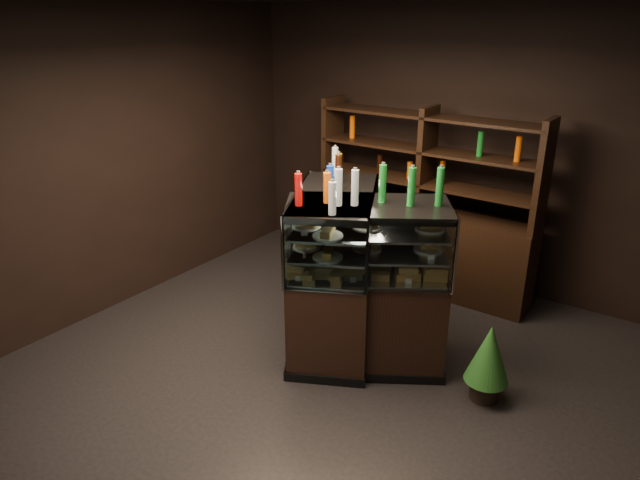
% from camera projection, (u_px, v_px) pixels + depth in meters
% --- Properties ---
extents(ground, '(5.00, 5.00, 0.00)m').
position_uv_depth(ground, '(321.00, 373.00, 4.90)').
color(ground, black).
rests_on(ground, ground).
extents(room_shell, '(5.02, 5.02, 3.01)m').
position_uv_depth(room_shell, '(321.00, 151.00, 4.17)').
color(room_shell, black).
rests_on(room_shell, ground).
extents(display_case, '(1.74, 1.51, 1.47)m').
position_uv_depth(display_case, '(349.00, 303.00, 5.04)').
color(display_case, black).
rests_on(display_case, ground).
extents(food_display, '(1.32, 1.19, 0.45)m').
position_uv_depth(food_display, '(350.00, 241.00, 4.81)').
color(food_display, '#D0934B').
rests_on(food_display, display_case).
extents(bottles_top, '(1.15, 1.05, 0.30)m').
position_uv_depth(bottles_top, '(352.00, 182.00, 4.62)').
color(bottles_top, '#0F38B2').
rests_on(bottles_top, display_case).
extents(potted_conifer, '(0.35, 0.35, 0.75)m').
position_uv_depth(potted_conifer, '(489.00, 352.00, 4.43)').
color(potted_conifer, black).
rests_on(potted_conifer, ground).
extents(back_shelving, '(2.46, 0.46, 2.00)m').
position_uv_depth(back_shelving, '(421.00, 235.00, 6.28)').
color(back_shelving, black).
rests_on(back_shelving, ground).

